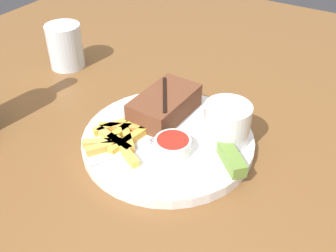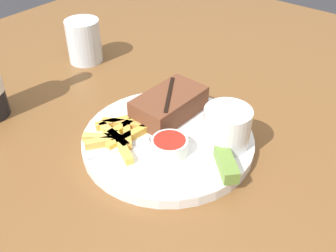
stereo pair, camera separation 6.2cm
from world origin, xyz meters
name	(u,v)px [view 2 (the right image)]	position (x,y,z in m)	size (l,w,h in m)	color
dining_table	(168,174)	(0.00, 0.00, 0.71)	(1.48, 1.38, 0.78)	brown
dinner_plate	(168,140)	(0.00, 0.00, 0.79)	(0.28, 0.28, 0.02)	white
steak_portion	(169,104)	(0.05, 0.04, 0.82)	(0.13, 0.08, 0.04)	brown
fries_pile	(119,134)	(-0.05, 0.06, 0.80)	(0.12, 0.11, 0.01)	#EEAB53
coleslaw_cup	(227,125)	(0.04, -0.08, 0.83)	(0.07, 0.07, 0.06)	white
dipping_sauce_cup	(170,145)	(-0.03, -0.03, 0.81)	(0.06, 0.06, 0.02)	silver
pickle_spear	(226,163)	(-0.01, -0.11, 0.81)	(0.06, 0.06, 0.02)	olive
fork_utensil	(126,147)	(-0.06, 0.03, 0.80)	(0.12, 0.07, 0.00)	#B7B7BC
drinking_glass	(84,41)	(0.12, 0.33, 0.83)	(0.07, 0.07, 0.09)	silver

